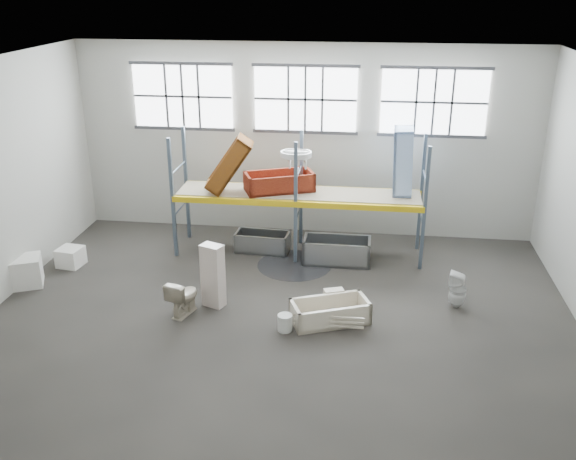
% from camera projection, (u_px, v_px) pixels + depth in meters
% --- Properties ---
extents(floor, '(12.00, 10.00, 0.10)m').
position_uv_depth(floor, '(279.00, 324.00, 12.79)').
color(floor, '#413D37').
rests_on(floor, ground).
extents(ceiling, '(12.00, 10.00, 0.10)m').
position_uv_depth(ceiling, '(277.00, 67.00, 10.87)').
color(ceiling, silver).
rests_on(ceiling, ground).
extents(wall_back, '(12.00, 0.10, 5.00)m').
position_uv_depth(wall_back, '(305.00, 141.00, 16.47)').
color(wall_back, '#AFAEA2').
rests_on(wall_back, ground).
extents(wall_front, '(12.00, 0.10, 5.00)m').
position_uv_depth(wall_front, '(214.00, 354.00, 7.19)').
color(wall_front, '#BBB9AE').
rests_on(wall_front, ground).
extents(window_left, '(2.60, 0.04, 1.60)m').
position_uv_depth(window_left, '(183.00, 96.00, 16.34)').
color(window_left, white).
rests_on(window_left, wall_back).
extents(window_mid, '(2.60, 0.04, 1.60)m').
position_uv_depth(window_mid, '(305.00, 99.00, 15.96)').
color(window_mid, white).
rests_on(window_mid, wall_back).
extents(window_right, '(2.60, 0.04, 1.60)m').
position_uv_depth(window_right, '(434.00, 102.00, 15.58)').
color(window_right, white).
rests_on(window_right, wall_back).
extents(rack_upright_la, '(0.08, 0.08, 3.00)m').
position_uv_depth(rack_upright_la, '(173.00, 199.00, 15.23)').
color(rack_upright_la, slate).
rests_on(rack_upright_la, floor).
extents(rack_upright_lb, '(0.08, 0.08, 3.00)m').
position_uv_depth(rack_upright_lb, '(186.00, 184.00, 16.33)').
color(rack_upright_lb, slate).
rests_on(rack_upright_lb, floor).
extents(rack_upright_ma, '(0.08, 0.08, 3.00)m').
position_uv_depth(rack_upright_ma, '(296.00, 204.00, 14.87)').
color(rack_upright_ma, slate).
rests_on(rack_upright_ma, floor).
extents(rack_upright_mb, '(0.08, 0.08, 3.00)m').
position_uv_depth(rack_upright_mb, '(301.00, 188.00, 15.97)').
color(rack_upright_mb, slate).
rests_on(rack_upright_mb, floor).
extents(rack_upright_ra, '(0.08, 0.08, 3.00)m').
position_uv_depth(rack_upright_ra, '(425.00, 210.00, 14.51)').
color(rack_upright_ra, slate).
rests_on(rack_upright_ra, floor).
extents(rack_upright_rb, '(0.08, 0.08, 3.00)m').
position_uv_depth(rack_upright_rb, '(421.00, 193.00, 15.62)').
color(rack_upright_rb, slate).
rests_on(rack_upright_rb, floor).
extents(rack_beam_front, '(6.00, 0.10, 0.14)m').
position_uv_depth(rack_beam_front, '(296.00, 204.00, 14.87)').
color(rack_beam_front, yellow).
rests_on(rack_beam_front, floor).
extents(rack_beam_back, '(6.00, 0.10, 0.14)m').
position_uv_depth(rack_beam_back, '(301.00, 188.00, 15.97)').
color(rack_beam_back, yellow).
rests_on(rack_beam_back, floor).
extents(shelf_deck, '(5.90, 1.10, 0.03)m').
position_uv_depth(shelf_deck, '(298.00, 193.00, 15.39)').
color(shelf_deck, gray).
rests_on(shelf_deck, floor).
extents(wet_patch, '(1.80, 1.80, 0.00)m').
position_uv_depth(wet_patch, '(294.00, 265.00, 15.25)').
color(wet_patch, black).
rests_on(wet_patch, floor).
extents(bathtub_beige, '(1.69, 1.25, 0.45)m').
position_uv_depth(bathtub_beige, '(330.00, 312.00, 12.69)').
color(bathtub_beige, beige).
rests_on(bathtub_beige, floor).
extents(cistern_spare, '(0.45, 0.32, 0.38)m').
position_uv_depth(cistern_spare, '(334.00, 298.00, 13.12)').
color(cistern_spare, beige).
rests_on(cistern_spare, bathtub_beige).
extents(sink_in_tub, '(0.48, 0.48, 0.14)m').
position_uv_depth(sink_in_tub, '(314.00, 302.00, 13.19)').
color(sink_in_tub, beige).
rests_on(sink_in_tub, bathtub_beige).
extents(toilet_beige, '(0.65, 0.86, 0.78)m').
position_uv_depth(toilet_beige, '(183.00, 297.00, 12.93)').
color(toilet_beige, beige).
rests_on(toilet_beige, floor).
extents(cistern_tall, '(0.52, 0.44, 1.38)m').
position_uv_depth(cistern_tall, '(213.00, 276.00, 13.15)').
color(cistern_tall, beige).
rests_on(cistern_tall, floor).
extents(toilet_white, '(0.43, 0.43, 0.79)m').
position_uv_depth(toilet_white, '(458.00, 290.00, 13.20)').
color(toilet_white, white).
rests_on(toilet_white, floor).
extents(steel_tub_left, '(1.38, 0.72, 0.49)m').
position_uv_depth(steel_tub_left, '(262.00, 242.00, 15.96)').
color(steel_tub_left, '#9EA3A6').
rests_on(steel_tub_left, floor).
extents(steel_tub_right, '(1.63, 0.77, 0.59)m').
position_uv_depth(steel_tub_right, '(337.00, 251.00, 15.33)').
color(steel_tub_right, '#A4A7AC').
rests_on(steel_tub_right, floor).
extents(rust_tub_flat, '(1.82, 1.35, 0.46)m').
position_uv_depth(rust_tub_flat, '(279.00, 182.00, 15.42)').
color(rust_tub_flat, '#93381B').
rests_on(rust_tub_flat, shelf_deck).
extents(rust_tub_tilted, '(1.25, 0.82, 1.44)m').
position_uv_depth(rust_tub_tilted, '(229.00, 165.00, 15.12)').
color(rust_tub_tilted, '#7C3E0C').
rests_on(rust_tub_tilted, shelf_deck).
extents(sink_on_shelf, '(0.76, 0.60, 0.65)m').
position_uv_depth(sink_on_shelf, '(296.00, 176.00, 14.92)').
color(sink_on_shelf, silver).
rests_on(sink_on_shelf, rust_tub_flat).
extents(blue_tub_upright, '(0.53, 0.77, 1.61)m').
position_uv_depth(blue_tub_upright, '(403.00, 161.00, 15.02)').
color(blue_tub_upright, '#9CBCEE').
rests_on(blue_tub_upright, shelf_deck).
extents(bucket, '(0.34, 0.34, 0.34)m').
position_uv_depth(bucket, '(285.00, 323.00, 12.39)').
color(bucket, silver).
rests_on(bucket, floor).
extents(carton_near, '(0.98, 0.93, 0.67)m').
position_uv_depth(carton_near, '(23.00, 272.00, 14.15)').
color(carton_near, white).
rests_on(carton_near, floor).
extents(carton_far, '(0.61, 0.61, 0.45)m').
position_uv_depth(carton_far, '(71.00, 257.00, 15.16)').
color(carton_far, white).
rests_on(carton_far, floor).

